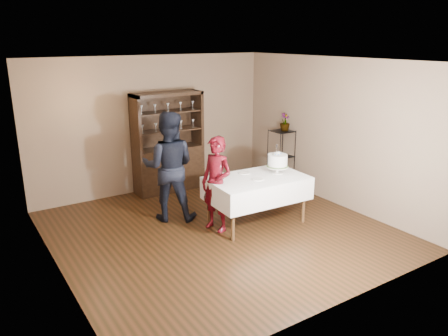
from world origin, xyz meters
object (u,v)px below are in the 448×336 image
(cake, at_px, (277,161))
(potted_plant, at_px, (285,122))
(plant_etagere, at_px, (281,156))
(woman, at_px, (216,184))
(man, at_px, (169,167))
(cake_table, at_px, (257,188))
(china_hutch, at_px, (169,158))

(cake, bearing_deg, potted_plant, 45.77)
(plant_etagere, xyz_separation_m, potted_plant, (0.05, -0.02, 0.72))
(woman, relative_size, man, 0.83)
(cake_table, relative_size, man, 0.89)
(plant_etagere, height_order, cake, cake)
(woman, bearing_deg, china_hutch, 156.82)
(man, bearing_deg, cake, -178.55)
(china_hutch, xyz_separation_m, potted_plant, (2.13, -1.08, 0.70))
(man, relative_size, cake, 3.65)
(china_hutch, relative_size, cake_table, 1.20)
(cake_table, bearing_deg, woman, 167.67)
(potted_plant, bearing_deg, cake, -134.23)
(plant_etagere, bearing_deg, potted_plant, -26.80)
(man, bearing_deg, woman, 151.37)
(cake, bearing_deg, man, 148.31)
(china_hutch, height_order, cake_table, china_hutch)
(plant_etagere, relative_size, cake_table, 0.72)
(china_hutch, height_order, cake, china_hutch)
(woman, height_order, cake, woman)
(china_hutch, xyz_separation_m, man, (-0.65, -1.35, 0.27))
(woman, bearing_deg, plant_etagere, 98.33)
(man, bearing_deg, plant_etagere, -140.54)
(woman, relative_size, potted_plant, 4.32)
(cake_table, distance_m, woman, 0.73)
(china_hutch, xyz_separation_m, woman, (-0.21, -2.17, 0.11))
(china_hutch, relative_size, man, 1.07)
(plant_etagere, height_order, man, man)
(china_hutch, distance_m, cake_table, 2.37)
(cake_table, height_order, cake, cake)
(woman, relative_size, cake, 3.03)
(plant_etagere, xyz_separation_m, cake_table, (-1.59, -1.27, -0.03))
(china_hutch, bearing_deg, man, -115.48)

